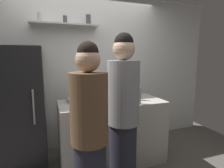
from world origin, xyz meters
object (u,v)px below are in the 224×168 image
Objects in this scene: refrigerator at (23,108)px; wine_bottle_dark_glass at (133,92)px; baking_pan at (79,99)px; person_grey_hoodie at (123,118)px; person_brown_jacket at (90,137)px; wine_bottle_green_glass at (94,92)px; utensil_holder at (84,102)px; water_bottle_plastic at (127,91)px; wine_bottle_pale_glass at (139,95)px.

wine_bottle_dark_glass is at bearing -13.23° from refrigerator.
baking_pan is at bearing -12.74° from refrigerator.
person_brown_jacket is (-0.42, -0.20, -0.07)m from person_grey_hoodie.
person_grey_hoodie is at bearing -83.79° from wine_bottle_green_glass.
baking_pan is 1.61× the size of utensil_holder.
utensil_holder is 0.68× the size of wine_bottle_dark_glass.
water_bottle_plastic is at bearing -1.20° from baking_pan.
wine_bottle_pale_glass is 1.41× the size of water_bottle_plastic.
baking_pan is at bearing 178.80° from water_bottle_plastic.
refrigerator is at bearing 172.78° from wine_bottle_green_glass.
refrigerator reaches higher than utensil_holder.
baking_pan is at bearing 149.59° from wine_bottle_pale_glass.
wine_bottle_green_glass is 0.90m from person_grey_hoodie.
utensil_holder is 0.38m from wine_bottle_green_glass.
wine_bottle_green_glass is (0.23, 0.05, 0.08)m from baking_pan.
person_brown_jacket reaches higher than wine_bottle_dark_glass.
wine_bottle_dark_glass reaches higher than wine_bottle_green_glass.
refrigerator reaches higher than person_brown_jacket.
baking_pan is at bearing 93.45° from utensil_holder.
refrigerator is at bearing -123.75° from person_brown_jacket.
wine_bottle_pale_glass is at bearing -12.59° from utensil_holder.
person_brown_jacket is at bearing -134.98° from wine_bottle_dark_glass.
refrigerator is 1.00× the size of person_brown_jacket.
wine_bottle_dark_glass is 1.34× the size of water_bottle_plastic.
wine_bottle_dark_glass is 0.17m from water_bottle_plastic.
baking_pan is at bearing -168.54° from wine_bottle_green_glass.
wine_bottle_dark_glass is 0.17× the size of person_grey_hoodie.
water_bottle_plastic is 0.14× the size of person_brown_jacket.
person_grey_hoodie reaches higher than wine_bottle_pale_glass.
person_brown_jacket is (-0.82, -0.62, -0.21)m from wine_bottle_pale_glass.
wine_bottle_pale_glass is at bearing 32.60° from person_grey_hoodie.
wine_bottle_pale_glass is (1.49, -0.60, 0.20)m from refrigerator.
refrigerator is 4.99× the size of baking_pan.
refrigerator is 7.30× the size of water_bottle_plastic.
wine_bottle_green_glass is at bearing 136.46° from wine_bottle_pale_glass.
wine_bottle_pale_glass is (0.50, -0.47, 0.02)m from wine_bottle_green_glass.
refrigerator is 8.03× the size of utensil_holder.
water_bottle_plastic is 0.13× the size of person_grey_hoodie.
person_brown_jacket is at bearing -106.35° from wine_bottle_green_glass.
water_bottle_plastic is (0.72, 0.25, 0.05)m from utensil_holder.
wine_bottle_dark_glass is (0.75, 0.08, 0.07)m from utensil_holder.
baking_pan is (0.76, -0.17, 0.10)m from refrigerator.
wine_bottle_green_glass is 0.51m from water_bottle_plastic.
person_brown_jacket is (-0.83, -1.03, -0.19)m from water_bottle_plastic.
utensil_holder is 0.74× the size of wine_bottle_green_glass.
person_brown_jacket reaches higher than wine_bottle_green_glass.
person_grey_hoodie is (-0.44, -0.65, -0.14)m from wine_bottle_dark_glass.
refrigerator is 5.93× the size of wine_bottle_green_glass.
utensil_holder is 0.12× the size of person_brown_jacket.
wine_bottle_dark_glass is at bearing -23.52° from wine_bottle_green_glass.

